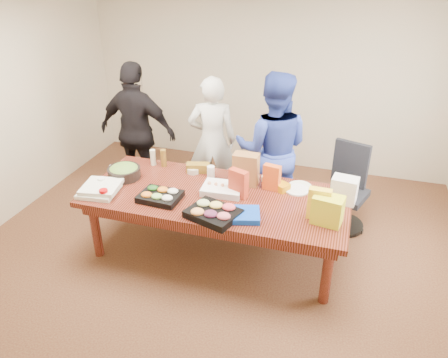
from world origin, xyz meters
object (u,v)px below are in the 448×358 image
(conference_table, at_px, (216,224))
(office_chair, at_px, (347,191))
(sheet_cake, at_px, (222,189))
(person_center, at_px, (212,141))
(salad_bowl, at_px, (124,173))
(person_right, at_px, (272,149))

(conference_table, relative_size, office_chair, 2.74)
(office_chair, relative_size, sheet_cake, 2.41)
(person_center, height_order, salad_bowl, person_center)
(conference_table, distance_m, office_chair, 1.63)
(sheet_cake, bearing_deg, conference_table, -128.12)
(conference_table, height_order, office_chair, office_chair)
(sheet_cake, relative_size, salad_bowl, 1.14)
(salad_bowl, bearing_deg, conference_table, -3.35)
(conference_table, bearing_deg, person_right, 65.70)
(person_right, bearing_deg, office_chair, 172.64)
(conference_table, bearing_deg, salad_bowl, 176.65)
(office_chair, bearing_deg, sheet_cake, -127.79)
(person_center, bearing_deg, person_right, 150.40)
(office_chair, relative_size, person_center, 0.59)
(sheet_cake, xyz_separation_m, salad_bowl, (-1.17, -0.01, 0.02))
(sheet_cake, bearing_deg, person_right, 62.75)
(sheet_cake, bearing_deg, office_chair, 29.47)
(conference_table, distance_m, salad_bowl, 1.21)
(conference_table, distance_m, person_center, 1.29)
(conference_table, height_order, sheet_cake, sheet_cake)
(conference_table, relative_size, person_center, 1.63)
(office_chair, bearing_deg, salad_bowl, -141.99)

